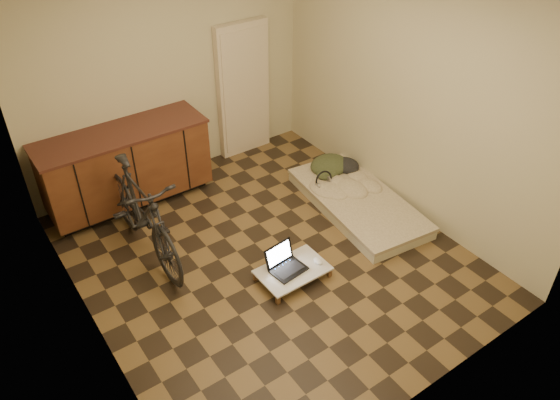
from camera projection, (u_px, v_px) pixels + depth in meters
room_shell at (266, 146)px, 4.79m from camera, size 3.50×4.00×2.60m
cabinets at (126, 167)px, 6.06m from camera, size 1.84×0.62×0.91m
appliance_panel at (243, 90)px, 6.78m from camera, size 0.70×0.10×1.70m
bicycle at (141, 209)px, 5.29m from camera, size 0.50×1.71×1.11m
futon at (358, 202)px, 6.19m from camera, size 1.03×1.83×0.15m
clothing_pile at (334, 161)px, 6.56m from camera, size 0.56×0.48×0.21m
headphones at (324, 179)px, 6.28m from camera, size 0.26×0.24×0.17m
lap_desk at (293, 271)px, 5.25m from camera, size 0.68×0.44×0.11m
laptop at (285, 264)px, 5.23m from camera, size 0.36×0.33×0.23m
mouse at (318, 261)px, 5.31m from camera, size 0.07×0.12×0.04m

